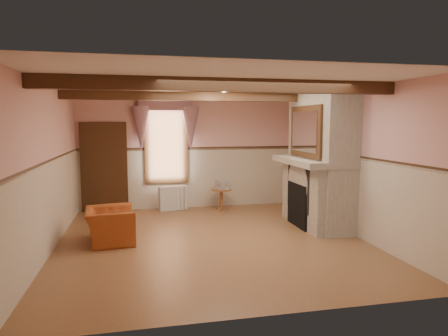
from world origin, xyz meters
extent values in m
cube|color=brown|center=(0.00, 0.00, 0.00)|extent=(5.50, 6.00, 0.01)
cube|color=silver|center=(0.00, 0.00, 2.80)|extent=(5.50, 6.00, 0.01)
cube|color=#DA9D97|center=(0.00, 3.00, 1.40)|extent=(5.50, 0.02, 2.80)
cube|color=#DA9D97|center=(0.00, -3.00, 1.40)|extent=(5.50, 0.02, 2.80)
cube|color=#DA9D97|center=(-2.75, 0.00, 1.40)|extent=(0.02, 6.00, 2.80)
cube|color=#DA9D97|center=(2.75, 0.00, 1.40)|extent=(0.02, 6.00, 2.80)
cube|color=black|center=(2.00, 0.60, 0.45)|extent=(0.20, 0.95, 0.90)
imported|color=#994219|center=(-1.81, 0.24, 0.31)|extent=(0.92, 1.03, 0.62)
cylinder|color=brown|center=(0.68, 2.37, 0.28)|extent=(0.61, 0.61, 0.55)
cube|color=#B7AD8C|center=(0.71, 2.38, 0.65)|extent=(0.34, 0.38, 0.20)
cube|color=silver|center=(-0.47, 2.70, 0.30)|extent=(0.72, 0.33, 0.60)
imported|color=brown|center=(2.24, 0.47, 1.47)|extent=(0.38, 0.38, 0.09)
cube|color=black|center=(2.24, 1.40, 1.52)|extent=(0.14, 0.24, 0.20)
cylinder|color=#CE873A|center=(2.24, 0.83, 1.56)|extent=(0.11, 0.11, 0.28)
cylinder|color=#A31418|center=(2.24, -0.15, 1.50)|extent=(0.06, 0.06, 0.16)
cylinder|color=gold|center=(2.24, 0.02, 1.48)|extent=(0.06, 0.06, 0.12)
cube|color=gray|center=(2.42, 0.60, 1.40)|extent=(0.85, 2.00, 2.80)
cube|color=gray|center=(2.24, 0.60, 1.36)|extent=(1.05, 2.05, 0.12)
cube|color=silver|center=(2.06, 0.60, 1.97)|extent=(0.06, 1.44, 1.04)
cube|color=black|center=(-2.10, 2.94, 1.05)|extent=(1.10, 0.10, 2.10)
cube|color=white|center=(-0.60, 2.97, 1.65)|extent=(1.06, 0.08, 2.02)
cube|color=gray|center=(-0.60, 2.88, 2.25)|extent=(1.30, 0.14, 1.40)
cube|color=black|center=(0.00, -1.20, 2.70)|extent=(5.50, 0.18, 0.20)
cube|color=black|center=(0.00, 1.20, 2.70)|extent=(5.50, 0.18, 0.20)
camera|label=1|loc=(-1.28, -7.04, 2.14)|focal=32.00mm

